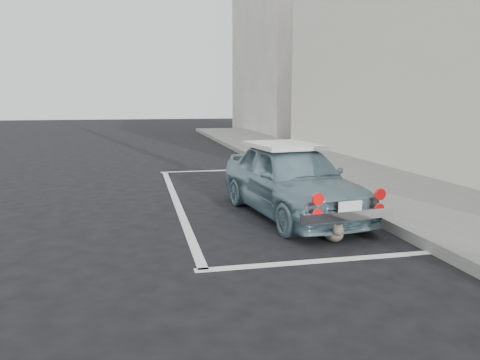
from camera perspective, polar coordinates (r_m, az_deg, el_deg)
The scene contains 8 objects.
ground at distance 5.75m, azimuth 3.85°, elevation -8.53°, with size 80.00×80.00×0.00m, color black.
sidewalk at distance 8.82m, azimuth 20.44°, elevation -2.15°, with size 2.80×40.00×0.15m, color slate.
building_far at distance 26.53m, azimuth 5.11°, elevation 14.48°, with size 3.50×10.00×8.00m, color #B1AAA0.
pline_rear at distance 5.46m, azimuth 10.46°, elevation -9.63°, with size 3.00×0.12×0.01m, color silver.
pline_front at distance 12.04m, azimuth -2.50°, elevation 1.17°, with size 3.00×0.12×0.01m, color silver.
pline_side at distance 8.45m, azimuth -7.77°, elevation -2.61°, with size 0.12×7.00×0.01m, color silver.
retro_coupe at distance 7.35m, azimuth 6.28°, elevation 0.12°, with size 1.75×3.49×1.14m.
cat at distance 6.15m, azimuth 11.40°, elevation -6.16°, with size 0.27×0.55×0.29m.
Camera 1 is at (-1.54, -5.23, 1.80)m, focal length 35.00 mm.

